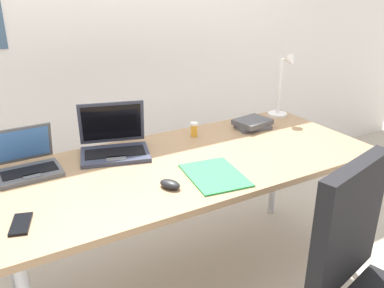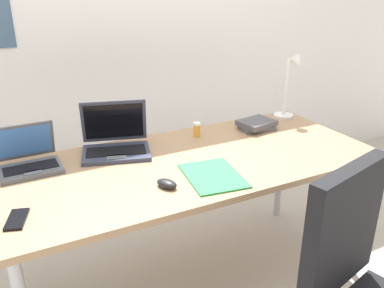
{
  "view_description": "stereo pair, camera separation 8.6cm",
  "coord_description": "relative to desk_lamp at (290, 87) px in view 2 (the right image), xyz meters",
  "views": [
    {
      "loc": [
        -0.89,
        -1.54,
        1.55
      ],
      "look_at": [
        0.0,
        0.0,
        0.82
      ],
      "focal_mm": 38.15,
      "sensor_mm": 36.0,
      "label": 1
    },
    {
      "loc": [
        -0.81,
        -1.58,
        1.55
      ],
      "look_at": [
        0.0,
        0.0,
        0.82
      ],
      "focal_mm": 38.15,
      "sensor_mm": 36.0,
      "label": 2
    }
  ],
  "objects": [
    {
      "name": "ground_plane",
      "position": [
        -0.8,
        -0.28,
        -0.94
      ],
      "size": [
        12.0,
        12.0,
        0.0
      ],
      "primitive_type": "plane",
      "color": "#B7AD9E"
    },
    {
      "name": "paper_folder_back_right",
      "position": [
        -0.8,
        -0.48,
        -0.19
      ],
      "size": [
        0.27,
        0.34,
        0.01
      ],
      "primitive_type": "cube",
      "rotation": [
        0.0,
        0.0,
        -0.14
      ],
      "color": "green",
      "rests_on": "desk"
    },
    {
      "name": "desk",
      "position": [
        -0.8,
        -0.28,
        -0.25
      ],
      "size": [
        1.8,
        0.8,
        0.74
      ],
      "color": "#9E7A56",
      "rests_on": "ground_plane"
    },
    {
      "name": "book_stack",
      "position": [
        -0.28,
        -0.07,
        -0.17
      ],
      "size": [
        0.22,
        0.19,
        0.05
      ],
      "color": "#4C4C51",
      "rests_on": "desk"
    },
    {
      "name": "computer_mouse",
      "position": [
        -1.02,
        -0.48,
        -0.18
      ],
      "size": [
        0.09,
        0.11,
        0.03
      ],
      "primitive_type": "ellipsoid",
      "rotation": [
        0.0,
        0.0,
        0.46
      ],
      "color": "black",
      "rests_on": "desk"
    },
    {
      "name": "laptop_front_right",
      "position": [
        -1.5,
        -0.03,
        -0.16
      ],
      "size": [
        0.27,
        0.24,
        0.2
      ],
      "color": "#515459",
      "rests_on": "desk"
    },
    {
      "name": "cell_phone",
      "position": [
        -1.6,
        -0.46,
        -0.19
      ],
      "size": [
        0.1,
        0.15,
        0.01
      ],
      "primitive_type": "cube",
      "rotation": [
        0.0,
        0.0,
        -0.31
      ],
      "color": "black",
      "rests_on": "desk"
    },
    {
      "name": "desk_lamp",
      "position": [
        0.0,
        0.0,
        0.0
      ],
      "size": [
        0.12,
        0.18,
        0.4
      ],
      "color": "white",
      "rests_on": "desk"
    },
    {
      "name": "laptop_near_lamp",
      "position": [
        -1.1,
        -0.02,
        -0.15
      ],
      "size": [
        0.39,
        0.35,
        0.24
      ],
      "color": "#33384C",
      "rests_on": "desk"
    },
    {
      "name": "wall_back",
      "position": [
        -0.8,
        0.82,
        0.36
      ],
      "size": [
        6.0,
        0.13,
        2.6
      ],
      "color": "silver",
      "rests_on": "ground_plane"
    },
    {
      "name": "pill_bottle",
      "position": [
        -0.64,
        -0.01,
        -0.16
      ],
      "size": [
        0.04,
        0.04,
        0.08
      ],
      "color": "gold",
      "rests_on": "desk"
    }
  ]
}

